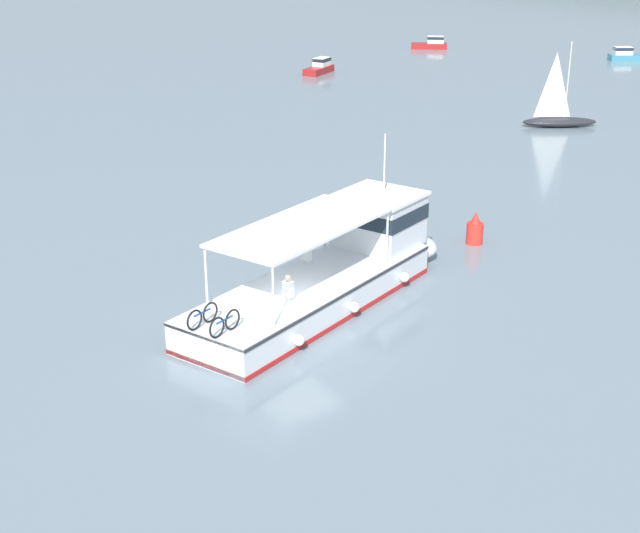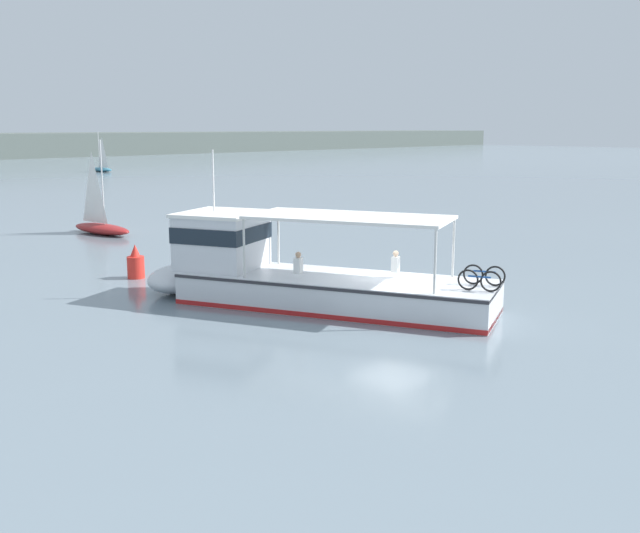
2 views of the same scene
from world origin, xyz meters
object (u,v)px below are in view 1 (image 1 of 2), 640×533
object	(u,v)px
motorboat_off_bow	(626,55)
channel_buoy	(475,231)
ferry_main	(337,268)
motorboat_horizon_west	(431,43)
motorboat_far_left	(320,67)
sailboat_mid_channel	(559,118)

from	to	relation	value
motorboat_off_bow	channel_buoy	distance (m)	54.81
ferry_main	motorboat_horizon_west	size ratio (longest dim) A/B	3.51
ferry_main	motorboat_far_left	size ratio (longest dim) A/B	3.46
sailboat_mid_channel	ferry_main	bearing A→B (deg)	-59.39
motorboat_far_left	channel_buoy	bearing A→B (deg)	-22.52
sailboat_mid_channel	motorboat_horizon_west	bearing A→B (deg)	155.43
ferry_main	motorboat_horizon_west	world-z (taller)	ferry_main
motorboat_off_bow	motorboat_horizon_west	size ratio (longest dim) A/B	1.03
motorboat_horizon_west	channel_buoy	xyz separation A→B (m)	(47.13, -34.10, 0.02)
motorboat_far_left	motorboat_horizon_west	distance (m)	18.76
sailboat_mid_channel	motorboat_off_bow	size ratio (longest dim) A/B	1.43
motorboat_far_left	channel_buoy	world-z (taller)	channel_buoy
channel_buoy	ferry_main	bearing A→B (deg)	-78.47
ferry_main	sailboat_mid_channel	distance (m)	31.21
sailboat_mid_channel	channel_buoy	distance (m)	23.85
sailboat_mid_channel	channel_buoy	bearing A→B (deg)	-53.15
channel_buoy	motorboat_off_bow	bearing A→B (deg)	125.03
motorboat_far_left	motorboat_off_bow	distance (m)	29.53
ferry_main	channel_buoy	world-z (taller)	ferry_main
ferry_main	motorboat_off_bow	bearing A→B (deg)	122.11
motorboat_off_bow	channel_buoy	size ratio (longest dim) A/B	2.69
ferry_main	motorboat_off_bow	world-z (taller)	ferry_main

